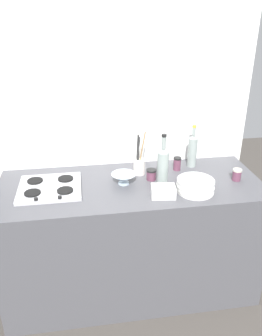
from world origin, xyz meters
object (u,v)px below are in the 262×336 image
Objects in this scene: plate_stack at (195,186)px; condiment_jar_rear at (237,175)px; butter_dish at (163,191)px; wine_bottle_leftmost at (163,165)px; condiment_jar_spare at (151,174)px; wine_bottle_mid_left at (192,150)px; condiment_jar_front at (177,164)px; stovetop_hob at (50,188)px; utensil_crock at (139,164)px; mixing_bowl at (124,178)px.

plate_stack is 0.35m from condiment_jar_rear.
wine_bottle_leftmost is at bearing 78.32° from butter_dish.
condiment_jar_rear reaches higher than condiment_jar_spare.
condiment_jar_front is (-0.13, -0.05, -0.08)m from wine_bottle_mid_left.
stovetop_hob is 1.66× the size of plate_stack.
plate_stack is 0.34m from condiment_jar_front.
wine_bottle_mid_left is at bearing 21.19° from condiment_jar_front.
stovetop_hob is 2.67× the size of butter_dish.
utensil_crock reaches higher than plate_stack.
condiment_jar_rear is (1.27, -0.06, 0.03)m from stovetop_hob.
utensil_crock is at bearing 46.76° from mixing_bowl.
utensil_crock is (0.62, 0.15, 0.06)m from stovetop_hob.
mixing_bowl is at bearing 137.28° from butter_dish.
wine_bottle_leftmost is at bearing -4.48° from mixing_bowl.
stovetop_hob is 1.26× the size of wine_bottle_mid_left.
condiment_jar_front is at bearing -158.81° from wine_bottle_mid_left.
condiment_jar_front is (0.19, 0.37, 0.01)m from butter_dish.
wine_bottle_mid_left is 0.40m from condiment_jar_spare.
wine_bottle_mid_left reaches higher than stovetop_hob.
wine_bottle_mid_left is 0.53m from butter_dish.
condiment_jar_front reaches higher than condiment_jar_rear.
wine_bottle_mid_left is at bearing 52.37° from butter_dish.
stovetop_hob is at bearing -176.82° from condiment_jar_spare.
mixing_bowl is (-0.44, 0.18, -0.00)m from plate_stack.
plate_stack is 0.22m from butter_dish.
utensil_crock is 0.29m from condiment_jar_front.
wine_bottle_leftmost reaches higher than condiment_jar_rear.
condiment_jar_spare is at bearing -150.42° from condiment_jar_front.
condiment_jar_spare is (0.07, -0.11, -0.04)m from utensil_crock.
condiment_jar_rear is at bearing 18.76° from plate_stack.
stovetop_hob is at bearing -168.42° from wine_bottle_mid_left.
utensil_crock is 3.89× the size of condiment_jar_rear.
wine_bottle_mid_left reaches higher than condiment_jar_spare.
condiment_jar_front is (-0.03, 0.34, 0.01)m from plate_stack.
wine_bottle_leftmost is 0.13m from condiment_jar_spare.
condiment_jar_front is (0.91, 0.16, 0.04)m from stovetop_hob.
wine_bottle_leftmost is 0.36m from wine_bottle_mid_left.
mixing_bowl is 0.31m from butter_dish.
stovetop_hob is 1.17× the size of wine_bottle_leftmost.
condiment_jar_front reaches higher than condiment_jar_spare.
mixing_bowl is at bearing 157.99° from plate_stack.
mixing_bowl is at bearing -159.26° from condiment_jar_front.
wine_bottle_leftmost reaches higher than utensil_crock.
utensil_crock is 4.16× the size of condiment_jar_spare.
wine_bottle_mid_left is 0.42m from utensil_crock.
condiment_jar_spare is (0.20, 0.03, -0.00)m from mixing_bowl.
condiment_jar_spare is at bearing 139.25° from plate_stack.
stovetop_hob is 0.74m from butter_dish.
condiment_jar_rear reaches higher than stovetop_hob.
stovetop_hob is 0.95m from plate_stack.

